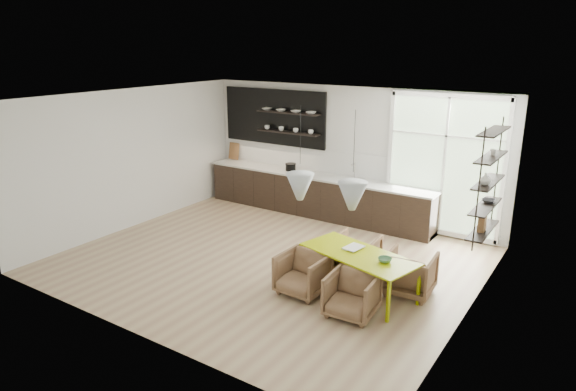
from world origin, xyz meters
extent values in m
cube|color=tan|center=(0.00, 0.00, -0.01)|extent=(7.00, 6.00, 0.01)
cube|color=silver|center=(0.00, 3.00, 1.45)|extent=(7.00, 0.02, 2.90)
cube|color=silver|center=(-3.50, 0.00, 1.45)|extent=(0.02, 6.00, 2.90)
cube|color=silver|center=(3.50, 0.00, 1.45)|extent=(0.02, 6.00, 2.90)
cube|color=white|center=(0.00, 0.00, 2.90)|extent=(7.00, 6.00, 0.01)
cube|color=#B2D1A5|center=(2.15, 2.97, 1.45)|extent=(2.20, 0.02, 2.70)
cube|color=silver|center=(2.15, 2.94, 1.45)|extent=(2.30, 0.08, 2.80)
cone|color=#AEB7BE|center=(0.95, -0.50, 1.65)|extent=(0.44, 0.44, 0.42)
cone|color=#AEB7BE|center=(1.85, -0.50, 1.65)|extent=(0.44, 0.44, 0.42)
cylinder|color=black|center=(0.95, -0.50, 2.46)|extent=(0.01, 0.01, 0.89)
cylinder|color=black|center=(1.85, -0.50, 2.46)|extent=(0.01, 0.01, 0.89)
cube|color=black|center=(-0.60, 2.67, 0.45)|extent=(5.50, 0.65, 0.90)
cube|color=beige|center=(-0.60, 2.67, 0.92)|extent=(5.54, 0.69, 0.04)
cube|color=silver|center=(-0.60, 2.98, 1.20)|extent=(5.50, 0.02, 0.55)
cube|color=black|center=(-1.95, 2.96, 2.10)|extent=(2.80, 0.06, 1.30)
cube|color=black|center=(-1.45, 2.82, 2.25)|extent=(1.60, 0.28, 0.03)
cube|color=black|center=(-1.45, 2.82, 1.80)|extent=(1.60, 0.28, 0.03)
cube|color=olive|center=(-3.15, 2.90, 1.15)|extent=(0.30, 0.10, 0.42)
cylinder|color=silver|center=(0.30, 2.77, 1.12)|extent=(0.02, 0.02, 0.40)
imported|color=white|center=(-2.05, 2.82, 2.29)|extent=(0.22, 0.22, 0.05)
imported|color=white|center=(-1.65, 2.82, 2.29)|extent=(0.22, 0.22, 0.05)
imported|color=white|center=(-1.25, 2.82, 2.29)|extent=(0.22, 0.22, 0.05)
imported|color=white|center=(-0.85, 2.82, 2.29)|extent=(0.22, 0.22, 0.05)
imported|color=white|center=(-2.05, 2.82, 1.86)|extent=(0.12, 0.12, 0.10)
imported|color=white|center=(-1.65, 2.82, 1.86)|extent=(0.12, 0.12, 0.10)
imported|color=white|center=(-1.25, 2.82, 1.86)|extent=(0.12, 0.12, 0.10)
imported|color=white|center=(-0.85, 2.82, 1.86)|extent=(0.12, 0.12, 0.10)
cylinder|color=black|center=(-1.30, 2.69, 1.01)|extent=(0.24, 0.24, 0.15)
cube|color=black|center=(3.36, 0.60, 1.70)|extent=(0.02, 0.02, 1.90)
cube|color=black|center=(3.36, 1.80, 1.70)|extent=(0.02, 0.02, 1.90)
cube|color=black|center=(3.36, 1.20, 0.90)|extent=(0.26, 1.20, 0.02)
cube|color=black|center=(3.36, 1.20, 1.30)|extent=(0.26, 1.20, 0.02)
cube|color=black|center=(3.36, 1.20, 1.70)|extent=(0.26, 1.20, 0.02)
cube|color=black|center=(3.36, 1.20, 2.10)|extent=(0.26, 1.20, 0.03)
cube|color=black|center=(3.36, 1.20, 2.50)|extent=(0.26, 1.20, 0.03)
imported|color=white|center=(3.36, 0.95, 1.81)|extent=(0.18, 0.18, 0.19)
imported|color=#333338|center=(3.36, 1.40, 1.34)|extent=(0.22, 0.22, 0.05)
imported|color=white|center=(3.36, 1.30, 2.16)|extent=(0.10, 0.10, 0.09)
cube|color=olive|center=(3.36, 1.10, 1.03)|extent=(0.10, 0.18, 0.24)
cube|color=#A1B106|center=(1.88, -0.26, 0.65)|extent=(1.97, 1.25, 0.03)
cube|color=#A1B106|center=(0.95, -0.40, 0.32)|extent=(0.05, 0.05, 0.64)
cube|color=#A1B106|center=(1.13, 0.31, 0.32)|extent=(0.05, 0.05, 0.64)
cube|color=#A1B106|center=(2.63, -0.84, 0.32)|extent=(0.05, 0.05, 0.64)
cube|color=#A1B106|center=(2.82, -0.12, 0.32)|extent=(0.05, 0.05, 0.64)
imported|color=brown|center=(1.52, 0.42, 0.33)|extent=(0.74, 0.76, 0.66)
imported|color=brown|center=(2.57, 0.18, 0.34)|extent=(0.77, 0.79, 0.67)
imported|color=brown|center=(1.16, -0.75, 0.33)|extent=(0.73, 0.75, 0.66)
imported|color=brown|center=(2.12, -0.94, 0.32)|extent=(0.73, 0.75, 0.64)
cylinder|color=black|center=(0.82, -0.39, 0.44)|extent=(0.34, 0.34, 0.02)
cylinder|color=black|center=(0.82, -0.39, 0.13)|extent=(0.36, 0.36, 0.02)
cylinder|color=black|center=(0.97, -0.45, 0.22)|extent=(0.01, 0.01, 0.44)
cylinder|color=black|center=(0.87, -0.25, 0.22)|extent=(0.01, 0.01, 0.44)
cylinder|color=black|center=(0.67, -0.34, 0.22)|extent=(0.01, 0.01, 0.44)
cylinder|color=black|center=(0.77, -0.54, 0.22)|extent=(0.01, 0.01, 0.44)
imported|color=white|center=(1.61, -0.11, 0.68)|extent=(0.29, 0.36, 0.03)
imported|color=#548861|center=(2.34, -0.34, 0.70)|extent=(0.24, 0.24, 0.06)
camera|label=1|loc=(5.00, -6.98, 3.81)|focal=32.00mm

